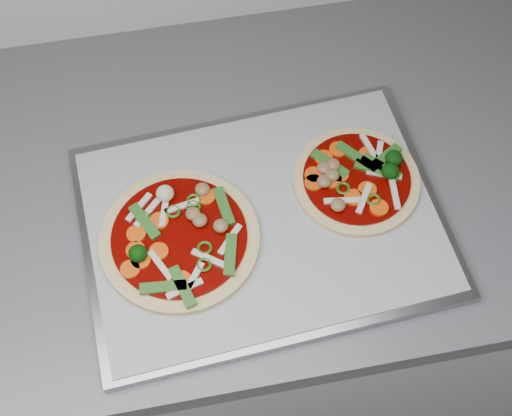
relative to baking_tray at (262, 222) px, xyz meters
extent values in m
cube|color=#B2B3B0|center=(0.02, 0.08, -0.48)|extent=(3.60, 0.60, 0.86)
cube|color=#55555C|center=(0.02, 0.08, -0.03)|extent=(3.60, 0.60, 0.04)
cube|color=gray|center=(0.00, 0.00, 0.00)|extent=(0.50, 0.38, 0.02)
cube|color=#A09FA5|center=(0.00, 0.00, 0.01)|extent=(0.48, 0.36, 0.00)
cylinder|color=#E7CA81|center=(-0.11, -0.01, 0.02)|extent=(0.24, 0.24, 0.01)
cylinder|color=#630700|center=(-0.11, -0.01, 0.02)|extent=(0.20, 0.20, 0.00)
torus|color=#23460D|center=(-0.09, 0.02, 0.03)|extent=(0.02, 0.02, 0.00)
cylinder|color=#EF4706|center=(-0.13, -0.08, 0.03)|extent=(0.03, 0.03, 0.00)
torus|color=#23460D|center=(-0.09, -0.06, 0.03)|extent=(0.03, 0.03, 0.00)
ellipsoid|color=beige|center=(-0.12, 0.05, 0.03)|extent=(0.03, 0.03, 0.02)
cube|color=beige|center=(-0.08, -0.05, 0.03)|extent=(0.04, 0.04, 0.00)
cylinder|color=#EF4706|center=(-0.14, -0.03, 0.03)|extent=(0.04, 0.04, 0.00)
cube|color=#2C6821|center=(-0.14, -0.08, 0.03)|extent=(0.06, 0.02, 0.00)
cube|color=beige|center=(-0.13, 0.03, 0.03)|extent=(0.02, 0.05, 0.00)
ellipsoid|color=brown|center=(-0.08, 0.00, 0.03)|extent=(0.03, 0.03, 0.01)
cylinder|color=#EF4706|center=(-0.16, -0.04, 0.03)|extent=(0.03, 0.03, 0.00)
cube|color=beige|center=(-0.11, -0.09, 0.03)|extent=(0.05, 0.02, 0.00)
cube|color=beige|center=(-0.10, 0.03, 0.03)|extent=(0.05, 0.02, 0.00)
cube|color=#2C6821|center=(-0.05, 0.02, 0.03)|extent=(0.02, 0.06, 0.00)
cube|color=beige|center=(-0.16, 0.04, 0.03)|extent=(0.04, 0.04, 0.00)
cube|color=#2C6821|center=(-0.12, -0.09, 0.03)|extent=(0.03, 0.06, 0.00)
cylinder|color=#EF4706|center=(-0.17, 0.00, 0.03)|extent=(0.03, 0.03, 0.00)
cube|color=beige|center=(-0.10, -0.08, 0.03)|extent=(0.03, 0.04, 0.00)
cylinder|color=#EF4706|center=(-0.18, -0.05, 0.03)|extent=(0.03, 0.03, 0.00)
cylinder|color=#EF4706|center=(-0.17, -0.02, 0.03)|extent=(0.03, 0.03, 0.00)
cube|color=#2C6821|center=(-0.15, 0.01, 0.03)|extent=(0.04, 0.06, 0.00)
cylinder|color=#EF4706|center=(-0.12, -0.08, 0.03)|extent=(0.03, 0.03, 0.00)
cube|color=beige|center=(-0.05, -0.03, 0.03)|extent=(0.04, 0.04, 0.00)
cube|color=beige|center=(-0.15, 0.03, 0.03)|extent=(0.04, 0.04, 0.00)
torus|color=#23460D|center=(-0.15, 0.02, 0.03)|extent=(0.02, 0.02, 0.00)
ellipsoid|color=brown|center=(-0.07, 0.05, 0.03)|extent=(0.02, 0.02, 0.01)
cylinder|color=#EF4706|center=(-0.13, 0.01, 0.03)|extent=(0.03, 0.03, 0.00)
cube|color=beige|center=(-0.14, -0.05, 0.03)|extent=(0.03, 0.05, 0.00)
cube|color=#2C6821|center=(-0.05, -0.05, 0.03)|extent=(0.03, 0.06, 0.00)
ellipsoid|color=brown|center=(-0.06, -0.01, 0.03)|extent=(0.02, 0.02, 0.01)
torus|color=#23460D|center=(-0.09, 0.03, 0.03)|extent=(0.03, 0.03, 0.00)
cylinder|color=#EF4706|center=(-0.07, 0.04, 0.03)|extent=(0.03, 0.03, 0.00)
ellipsoid|color=brown|center=(-0.09, 0.01, 0.03)|extent=(0.02, 0.02, 0.01)
torus|color=#23460D|center=(-0.11, 0.02, 0.03)|extent=(0.03, 0.03, 0.00)
torus|color=#23460D|center=(-0.08, -0.04, 0.03)|extent=(0.02, 0.02, 0.00)
ellipsoid|color=#053605|center=(-0.17, -0.03, 0.03)|extent=(0.03, 0.03, 0.02)
cylinder|color=#E7CA81|center=(0.14, 0.03, 0.01)|extent=(0.19, 0.19, 0.01)
cylinder|color=#630700|center=(0.14, 0.03, 0.02)|extent=(0.16, 0.16, 0.00)
cylinder|color=#EF4706|center=(0.12, 0.08, 0.02)|extent=(0.04, 0.04, 0.00)
cube|color=beige|center=(0.18, 0.00, 0.02)|extent=(0.01, 0.05, 0.00)
ellipsoid|color=brown|center=(0.11, 0.05, 0.03)|extent=(0.03, 0.03, 0.01)
cylinder|color=#EF4706|center=(0.10, 0.07, 0.02)|extent=(0.03, 0.03, 0.00)
cylinder|color=#EF4706|center=(0.08, 0.05, 0.02)|extent=(0.03, 0.03, 0.00)
cylinder|color=#EF4706|center=(0.11, 0.04, 0.02)|extent=(0.03, 0.03, 0.00)
cube|color=#2C6821|center=(0.17, 0.04, 0.02)|extent=(0.05, 0.05, 0.00)
cylinder|color=#EF4706|center=(0.15, -0.02, 0.02)|extent=(0.03, 0.03, 0.00)
cube|color=beige|center=(0.16, 0.07, 0.02)|extent=(0.02, 0.05, 0.00)
cube|color=beige|center=(0.14, 0.00, 0.02)|extent=(0.03, 0.04, 0.00)
ellipsoid|color=#053605|center=(0.18, 0.03, 0.03)|extent=(0.03, 0.03, 0.02)
cube|color=beige|center=(0.11, 0.00, 0.02)|extent=(0.05, 0.01, 0.00)
ellipsoid|color=brown|center=(0.10, -0.01, 0.03)|extent=(0.02, 0.02, 0.01)
ellipsoid|color=#053605|center=(0.19, 0.05, 0.03)|extent=(0.03, 0.03, 0.02)
cylinder|color=#EF4706|center=(0.10, 0.03, 0.02)|extent=(0.03, 0.03, 0.00)
ellipsoid|color=brown|center=(0.09, 0.05, 0.03)|extent=(0.02, 0.02, 0.01)
cube|color=beige|center=(0.17, 0.06, 0.02)|extent=(0.03, 0.05, 0.00)
ellipsoid|color=brown|center=(0.09, 0.03, 0.03)|extent=(0.03, 0.03, 0.01)
torus|color=#23460D|center=(0.11, 0.02, 0.02)|extent=(0.03, 0.03, 0.00)
ellipsoid|color=brown|center=(0.10, 0.04, 0.03)|extent=(0.03, 0.03, 0.01)
cube|color=#2C6821|center=(0.10, 0.06, 0.02)|extent=(0.05, 0.05, 0.00)
cylinder|color=#EF4706|center=(0.12, 0.00, 0.02)|extent=(0.04, 0.04, 0.00)
cube|color=#2C6821|center=(0.16, 0.04, 0.02)|extent=(0.06, 0.04, 0.00)
torus|color=#23460D|center=(0.15, -0.01, 0.02)|extent=(0.03, 0.03, 0.00)
cylinder|color=#EF4706|center=(0.14, 0.01, 0.02)|extent=(0.03, 0.03, 0.00)
cylinder|color=#EF4706|center=(0.08, 0.03, 0.02)|extent=(0.03, 0.03, 0.00)
cylinder|color=#EF4706|center=(0.16, 0.06, 0.02)|extent=(0.03, 0.03, 0.00)
cube|color=beige|center=(0.17, 0.03, 0.02)|extent=(0.05, 0.03, 0.00)
cube|color=#2C6821|center=(0.14, 0.07, 0.02)|extent=(0.05, 0.05, 0.00)
cube|color=#2C6821|center=(0.18, 0.05, 0.02)|extent=(0.06, 0.04, 0.00)
camera|label=1|loc=(-0.09, -0.45, 0.83)|focal=50.00mm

